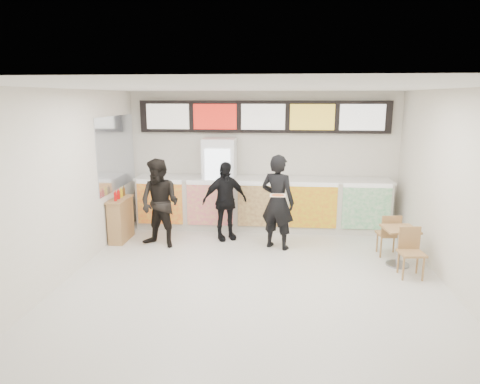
# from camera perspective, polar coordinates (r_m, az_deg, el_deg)

# --- Properties ---
(floor) EXTENTS (7.00, 7.00, 0.00)m
(floor) POSITION_cam_1_polar(r_m,az_deg,el_deg) (6.75, 1.72, -12.64)
(floor) COLOR beige
(floor) RESTS_ON ground
(ceiling) EXTENTS (7.00, 7.00, 0.00)m
(ceiling) POSITION_cam_1_polar(r_m,az_deg,el_deg) (6.11, 1.90, 13.76)
(ceiling) COLOR white
(ceiling) RESTS_ON wall_back
(wall_back) EXTENTS (6.00, 0.00, 6.00)m
(wall_back) POSITION_cam_1_polar(r_m,az_deg,el_deg) (9.70, 3.06, 4.39)
(wall_back) COLOR silver
(wall_back) RESTS_ON floor
(wall_left) EXTENTS (0.00, 7.00, 7.00)m
(wall_left) POSITION_cam_1_polar(r_m,az_deg,el_deg) (7.09, -23.16, 0.38)
(wall_left) COLOR silver
(wall_left) RESTS_ON floor
(wall_right) EXTENTS (0.00, 7.00, 7.00)m
(wall_right) POSITION_cam_1_polar(r_m,az_deg,el_deg) (6.78, 28.01, -0.60)
(wall_right) COLOR silver
(wall_right) RESTS_ON floor
(service_counter) EXTENTS (5.56, 0.77, 1.14)m
(service_counter) POSITION_cam_1_polar(r_m,az_deg,el_deg) (9.48, 2.90, -1.51)
(service_counter) COLOR silver
(service_counter) RESTS_ON floor
(menu_board) EXTENTS (5.50, 0.14, 0.70)m
(menu_board) POSITION_cam_1_polar(r_m,az_deg,el_deg) (9.53, 3.11, 9.99)
(menu_board) COLOR black
(menu_board) RESTS_ON wall_back
(drinks_fridge) EXTENTS (0.70, 0.67, 2.00)m
(drinks_fridge) POSITION_cam_1_polar(r_m,az_deg,el_deg) (9.48, -2.72, 1.15)
(drinks_fridge) COLOR white
(drinks_fridge) RESTS_ON floor
(mirror_panel) EXTENTS (0.01, 2.00, 1.50)m
(mirror_panel) POSITION_cam_1_polar(r_m,az_deg,el_deg) (9.25, -16.10, 5.09)
(mirror_panel) COLOR #B2B7BF
(mirror_panel) RESTS_ON wall_left
(customer_main) EXTENTS (0.79, 0.67, 1.83)m
(customer_main) POSITION_cam_1_polar(r_m,az_deg,el_deg) (8.18, 5.04, -1.34)
(customer_main) COLOR black
(customer_main) RESTS_ON floor
(customer_left) EXTENTS (1.01, 0.89, 1.73)m
(customer_left) POSITION_cam_1_polar(r_m,az_deg,el_deg) (8.39, -10.64, -1.52)
(customer_left) COLOR black
(customer_left) RESTS_ON floor
(customer_mid) EXTENTS (1.02, 0.79, 1.61)m
(customer_mid) POSITION_cam_1_polar(r_m,az_deg,el_deg) (8.69, -2.05, -1.21)
(customer_mid) COLOR black
(customer_mid) RESTS_ON floor
(pizza_slice) EXTENTS (0.36, 0.36, 0.02)m
(pizza_slice) POSITION_cam_1_polar(r_m,az_deg,el_deg) (7.68, 5.05, -0.39)
(pizza_slice) COLOR beige
(pizza_slice) RESTS_ON customer_main
(cafe_table) EXTENTS (0.61, 1.41, 0.80)m
(cafe_table) POSITION_cam_1_polar(r_m,az_deg,el_deg) (7.91, 20.49, -5.96)
(cafe_table) COLOR #B08050
(cafe_table) RESTS_ON floor
(condiment_ledge) EXTENTS (0.32, 0.78, 1.04)m
(condiment_ledge) POSITION_cam_1_polar(r_m,az_deg,el_deg) (9.04, -15.60, -3.48)
(condiment_ledge) COLOR #B08050
(condiment_ledge) RESTS_ON floor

